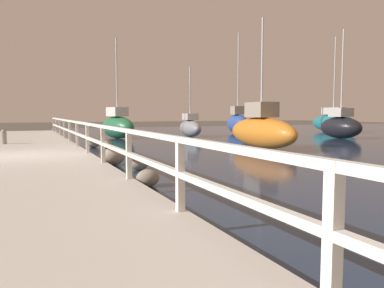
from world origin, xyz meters
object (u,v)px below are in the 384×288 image
object	(u,v)px
mooring_bollard	(4,137)
sailboat_blue	(238,122)
sailboat_gray	(190,127)
sailboat_teal	(333,122)
sailboat_black	(341,126)
sailboat_orange	(261,130)
sailboat_green	(117,126)

from	to	relation	value
mooring_bollard	sailboat_blue	xyz separation A→B (m)	(16.54, 8.29, 0.26)
sailboat_gray	sailboat_teal	bearing A→B (deg)	11.61
sailboat_black	sailboat_orange	distance (m)	9.35
mooring_bollard	sailboat_orange	xyz separation A→B (m)	(10.93, -3.17, 0.19)
mooring_bollard	sailboat_gray	world-z (taller)	sailboat_gray
sailboat_orange	sailboat_teal	world-z (taller)	sailboat_teal
sailboat_orange	sailboat_teal	distance (m)	17.52
sailboat_black	sailboat_orange	world-z (taller)	sailboat_black
sailboat_teal	sailboat_green	world-z (taller)	sailboat_teal
sailboat_gray	mooring_bollard	bearing A→B (deg)	-143.70
sailboat_teal	sailboat_green	distance (m)	18.96
sailboat_teal	sailboat_blue	distance (m)	8.86
sailboat_teal	sailboat_blue	world-z (taller)	sailboat_teal
mooring_bollard	sailboat_green	bearing A→B (deg)	45.35
mooring_bollard	sailboat_black	distance (m)	19.56
sailboat_blue	sailboat_teal	bearing A→B (deg)	-2.15
sailboat_orange	sailboat_green	size ratio (longest dim) A/B	0.93
sailboat_green	sailboat_teal	bearing A→B (deg)	-12.96
sailboat_teal	sailboat_green	size ratio (longest dim) A/B	1.27
sailboat_black	sailboat_blue	xyz separation A→B (m)	(-3.02, 7.86, 0.08)
mooring_bollard	sailboat_blue	size ratio (longest dim) A/B	0.08
mooring_bollard	sailboat_blue	world-z (taller)	sailboat_blue
sailboat_gray	sailboat_blue	bearing A→B (deg)	31.59
mooring_bollard	sailboat_teal	size ratio (longest dim) A/B	0.08
sailboat_black	sailboat_gray	distance (m)	9.95
sailboat_gray	sailboat_orange	distance (m)	9.23
sailboat_blue	mooring_bollard	bearing A→B (deg)	-146.31
mooring_bollard	sailboat_gray	distance (m)	12.86
sailboat_orange	sailboat_teal	bearing A→B (deg)	39.19
mooring_bollard	sailboat_green	world-z (taller)	sailboat_green
sailboat_black	sailboat_blue	world-z (taller)	sailboat_blue
sailboat_gray	sailboat_orange	size ratio (longest dim) A/B	0.81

